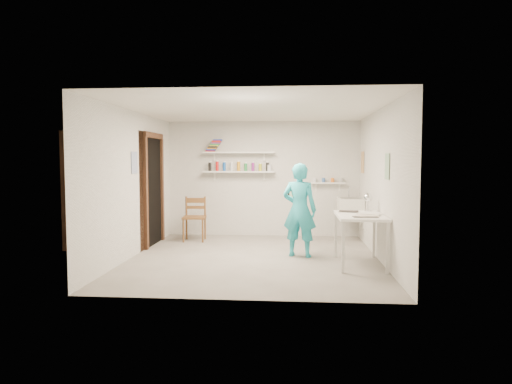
# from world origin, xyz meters

# --- Properties ---
(floor) EXTENTS (4.00, 4.50, 0.02)m
(floor) POSITION_xyz_m (0.00, 0.00, -0.01)
(floor) COLOR slate
(floor) RESTS_ON ground
(ceiling) EXTENTS (4.00, 4.50, 0.02)m
(ceiling) POSITION_xyz_m (0.00, 0.00, 2.41)
(ceiling) COLOR silver
(ceiling) RESTS_ON wall_back
(wall_back) EXTENTS (4.00, 0.02, 2.40)m
(wall_back) POSITION_xyz_m (0.00, 2.26, 1.20)
(wall_back) COLOR silver
(wall_back) RESTS_ON ground
(wall_front) EXTENTS (4.00, 0.02, 2.40)m
(wall_front) POSITION_xyz_m (0.00, -2.26, 1.20)
(wall_front) COLOR silver
(wall_front) RESTS_ON ground
(wall_left) EXTENTS (0.02, 4.50, 2.40)m
(wall_left) POSITION_xyz_m (-2.01, 0.00, 1.20)
(wall_left) COLOR silver
(wall_left) RESTS_ON ground
(wall_right) EXTENTS (0.02, 4.50, 2.40)m
(wall_right) POSITION_xyz_m (2.01, 0.00, 1.20)
(wall_right) COLOR silver
(wall_right) RESTS_ON ground
(doorway_recess) EXTENTS (0.02, 0.90, 2.00)m
(doorway_recess) POSITION_xyz_m (-1.99, 1.05, 1.00)
(doorway_recess) COLOR black
(doorway_recess) RESTS_ON wall_left
(corridor_box) EXTENTS (1.40, 1.50, 2.10)m
(corridor_box) POSITION_xyz_m (-2.70, 1.05, 1.05)
(corridor_box) COLOR brown
(corridor_box) RESTS_ON ground
(door_lintel) EXTENTS (0.06, 1.05, 0.10)m
(door_lintel) POSITION_xyz_m (-1.97, 1.05, 2.05)
(door_lintel) COLOR brown
(door_lintel) RESTS_ON wall_left
(door_jamb_near) EXTENTS (0.06, 0.10, 2.00)m
(door_jamb_near) POSITION_xyz_m (-1.97, 0.55, 1.00)
(door_jamb_near) COLOR brown
(door_jamb_near) RESTS_ON ground
(door_jamb_far) EXTENTS (0.06, 0.10, 2.00)m
(door_jamb_far) POSITION_xyz_m (-1.97, 1.55, 1.00)
(door_jamb_far) COLOR brown
(door_jamb_far) RESTS_ON ground
(shelf_lower) EXTENTS (1.50, 0.22, 0.03)m
(shelf_lower) POSITION_xyz_m (-0.50, 2.13, 1.35)
(shelf_lower) COLOR white
(shelf_lower) RESTS_ON wall_back
(shelf_upper) EXTENTS (1.50, 0.22, 0.03)m
(shelf_upper) POSITION_xyz_m (-0.50, 2.13, 1.75)
(shelf_upper) COLOR white
(shelf_upper) RESTS_ON wall_back
(ledge_shelf) EXTENTS (0.70, 0.14, 0.03)m
(ledge_shelf) POSITION_xyz_m (1.35, 2.17, 1.12)
(ledge_shelf) COLOR white
(ledge_shelf) RESTS_ON wall_back
(poster_left) EXTENTS (0.01, 0.28, 0.36)m
(poster_left) POSITION_xyz_m (-1.99, 0.05, 1.55)
(poster_left) COLOR #334C7F
(poster_left) RESTS_ON wall_left
(poster_right_a) EXTENTS (0.01, 0.34, 0.42)m
(poster_right_a) POSITION_xyz_m (1.99, 1.80, 1.55)
(poster_right_a) COLOR #995933
(poster_right_a) RESTS_ON wall_right
(poster_right_b) EXTENTS (0.01, 0.30, 0.38)m
(poster_right_b) POSITION_xyz_m (1.99, -0.55, 1.50)
(poster_right_b) COLOR #3F724C
(poster_right_b) RESTS_ON wall_right
(belfast_sink) EXTENTS (0.48, 0.60, 0.30)m
(belfast_sink) POSITION_xyz_m (1.75, 1.70, 0.70)
(belfast_sink) COLOR white
(belfast_sink) RESTS_ON wall_right
(man) EXTENTS (0.64, 0.50, 1.55)m
(man) POSITION_xyz_m (0.74, 0.18, 0.77)
(man) COLOR #28B6CA
(man) RESTS_ON ground
(wall_clock) EXTENTS (0.28, 0.11, 0.28)m
(wall_clock) POSITION_xyz_m (0.68, 0.39, 1.03)
(wall_clock) COLOR #CCB78B
(wall_clock) RESTS_ON man
(wooden_chair) EXTENTS (0.46, 0.44, 0.93)m
(wooden_chair) POSITION_xyz_m (-1.31, 1.48, 0.47)
(wooden_chair) COLOR brown
(wooden_chair) RESTS_ON ground
(work_table) EXTENTS (0.69, 1.16, 0.77)m
(work_table) POSITION_xyz_m (1.64, -0.36, 0.39)
(work_table) COLOR white
(work_table) RESTS_ON ground
(desk_lamp) EXTENTS (0.14, 0.14, 0.14)m
(desk_lamp) POSITION_xyz_m (1.83, 0.10, 0.99)
(desk_lamp) COLOR silver
(desk_lamp) RESTS_ON work_table
(spray_cans) EXTENTS (1.31, 0.06, 0.17)m
(spray_cans) POSITION_xyz_m (-0.50, 2.13, 1.45)
(spray_cans) COLOR black
(spray_cans) RESTS_ON shelf_lower
(book_stack) EXTENTS (0.34, 0.14, 0.25)m
(book_stack) POSITION_xyz_m (-1.02, 2.13, 1.89)
(book_stack) COLOR red
(book_stack) RESTS_ON shelf_upper
(ledge_pots) EXTENTS (0.48, 0.07, 0.09)m
(ledge_pots) POSITION_xyz_m (1.35, 2.17, 1.18)
(ledge_pots) COLOR silver
(ledge_pots) RESTS_ON ledge_shelf
(papers) EXTENTS (0.30, 0.22, 0.02)m
(papers) POSITION_xyz_m (1.64, -0.36, 0.78)
(papers) COLOR silver
(papers) RESTS_ON work_table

